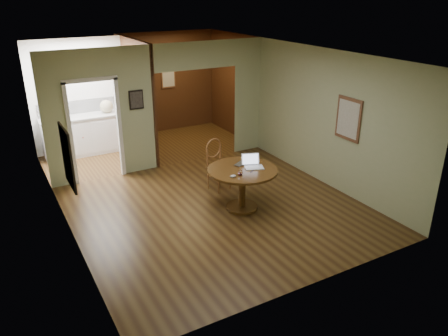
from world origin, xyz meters
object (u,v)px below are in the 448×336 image
open_laptop (252,163)px  chair (217,161)px  closed_laptop (243,164)px  dining_table (242,179)px

open_laptop → chair: bearing=121.4°
chair → closed_laptop: 0.87m
dining_table → open_laptop: 0.34m
chair → closed_laptop: (0.08, -0.84, 0.22)m
dining_table → closed_laptop: bearing=57.9°
chair → open_laptop: 1.06m
chair → open_laptop: bearing=-93.9°
chair → open_laptop: chair is taller
chair → dining_table: bearing=-105.6°
dining_table → closed_laptop: 0.29m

